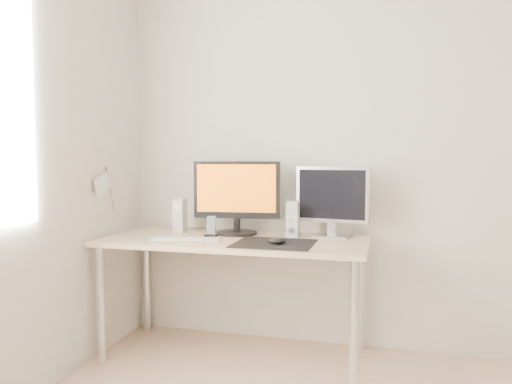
{
  "coord_description": "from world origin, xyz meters",
  "views": [
    {
      "loc": [
        -0.03,
        -1.48,
        1.22
      ],
      "look_at": [
        -0.81,
        1.44,
        1.01
      ],
      "focal_mm": 35.0,
      "sensor_mm": 36.0,
      "label": 1
    }
  ],
  "objects_px": {
    "desk": "(234,251)",
    "phone_dock": "(211,230)",
    "speaker_right": "(293,220)",
    "second_monitor": "(332,198)",
    "main_monitor": "(237,195)",
    "mouse": "(276,241)",
    "speaker_left": "(180,216)",
    "keyboard": "(186,240)"
  },
  "relations": [
    {
      "from": "desk",
      "to": "phone_dock",
      "type": "xyz_separation_m",
      "value": [
        -0.16,
        0.03,
        0.12
      ]
    },
    {
      "from": "mouse",
      "to": "second_monitor",
      "type": "height_order",
      "value": "second_monitor"
    },
    {
      "from": "desk",
      "to": "speaker_right",
      "type": "xyz_separation_m",
      "value": [
        0.34,
        0.13,
        0.19
      ]
    },
    {
      "from": "phone_dock",
      "to": "speaker_left",
      "type": "bearing_deg",
      "value": 157.41
    },
    {
      "from": "speaker_left",
      "to": "mouse",
      "type": "bearing_deg",
      "value": -21.65
    },
    {
      "from": "desk",
      "to": "speaker_left",
      "type": "distance_m",
      "value": 0.47
    },
    {
      "from": "mouse",
      "to": "phone_dock",
      "type": "distance_m",
      "value": 0.48
    },
    {
      "from": "main_monitor",
      "to": "second_monitor",
      "type": "xyz_separation_m",
      "value": [
        0.6,
        0.04,
        -0.01
      ]
    },
    {
      "from": "main_monitor",
      "to": "desk",
      "type": "bearing_deg",
      "value": -78.58
    },
    {
      "from": "mouse",
      "to": "speaker_left",
      "type": "height_order",
      "value": "speaker_left"
    },
    {
      "from": "mouse",
      "to": "speaker_right",
      "type": "xyz_separation_m",
      "value": [
        0.04,
        0.27,
        0.09
      ]
    },
    {
      "from": "main_monitor",
      "to": "speaker_right",
      "type": "bearing_deg",
      "value": -4.39
    },
    {
      "from": "second_monitor",
      "to": "keyboard",
      "type": "relative_size",
      "value": 1.03
    },
    {
      "from": "second_monitor",
      "to": "speaker_right",
      "type": "height_order",
      "value": "second_monitor"
    },
    {
      "from": "phone_dock",
      "to": "keyboard",
      "type": "bearing_deg",
      "value": -116.21
    },
    {
      "from": "mouse",
      "to": "second_monitor",
      "type": "xyz_separation_m",
      "value": [
        0.27,
        0.34,
        0.22
      ]
    },
    {
      "from": "speaker_right",
      "to": "phone_dock",
      "type": "distance_m",
      "value": 0.51
    },
    {
      "from": "mouse",
      "to": "speaker_right",
      "type": "relative_size",
      "value": 0.47
    },
    {
      "from": "mouse",
      "to": "speaker_right",
      "type": "height_order",
      "value": "speaker_right"
    },
    {
      "from": "speaker_left",
      "to": "speaker_right",
      "type": "distance_m",
      "value": 0.75
    },
    {
      "from": "second_monitor",
      "to": "phone_dock",
      "type": "distance_m",
      "value": 0.77
    },
    {
      "from": "desk",
      "to": "speaker_left",
      "type": "height_order",
      "value": "speaker_left"
    },
    {
      "from": "speaker_left",
      "to": "keyboard",
      "type": "relative_size",
      "value": 0.5
    },
    {
      "from": "speaker_right",
      "to": "speaker_left",
      "type": "bearing_deg",
      "value": 179.35
    },
    {
      "from": "second_monitor",
      "to": "mouse",
      "type": "bearing_deg",
      "value": -128.5
    },
    {
      "from": "main_monitor",
      "to": "phone_dock",
      "type": "relative_size",
      "value": 4.27
    },
    {
      "from": "main_monitor",
      "to": "phone_dock",
      "type": "bearing_deg",
      "value": -134.8
    },
    {
      "from": "mouse",
      "to": "speaker_left",
      "type": "xyz_separation_m",
      "value": [
        -0.71,
        0.28,
        0.09
      ]
    },
    {
      "from": "mouse",
      "to": "phone_dock",
      "type": "xyz_separation_m",
      "value": [
        -0.45,
        0.17,
        0.02
      ]
    },
    {
      "from": "desk",
      "to": "speaker_left",
      "type": "bearing_deg",
      "value": 162.0
    },
    {
      "from": "desk",
      "to": "keyboard",
      "type": "bearing_deg",
      "value": -147.27
    },
    {
      "from": "speaker_right",
      "to": "phone_dock",
      "type": "bearing_deg",
      "value": -168.69
    },
    {
      "from": "main_monitor",
      "to": "mouse",
      "type": "bearing_deg",
      "value": -42.74
    },
    {
      "from": "speaker_left",
      "to": "phone_dock",
      "type": "xyz_separation_m",
      "value": [
        0.26,
        -0.11,
        -0.07
      ]
    },
    {
      "from": "desk",
      "to": "phone_dock",
      "type": "height_order",
      "value": "phone_dock"
    },
    {
      "from": "desk",
      "to": "keyboard",
      "type": "distance_m",
      "value": 0.31
    },
    {
      "from": "desk",
      "to": "second_monitor",
      "type": "bearing_deg",
      "value": 19.04
    },
    {
      "from": "speaker_left",
      "to": "desk",
      "type": "bearing_deg",
      "value": -18.0
    },
    {
      "from": "main_monitor",
      "to": "speaker_right",
      "type": "xyz_separation_m",
      "value": [
        0.37,
        -0.03,
        -0.14
      ]
    },
    {
      "from": "speaker_right",
      "to": "keyboard",
      "type": "distance_m",
      "value": 0.66
    },
    {
      "from": "second_monitor",
      "to": "phone_dock",
      "type": "xyz_separation_m",
      "value": [
        -0.72,
        -0.17,
        -0.2
      ]
    },
    {
      "from": "speaker_right",
      "to": "main_monitor",
      "type": "bearing_deg",
      "value": 175.61
    }
  ]
}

